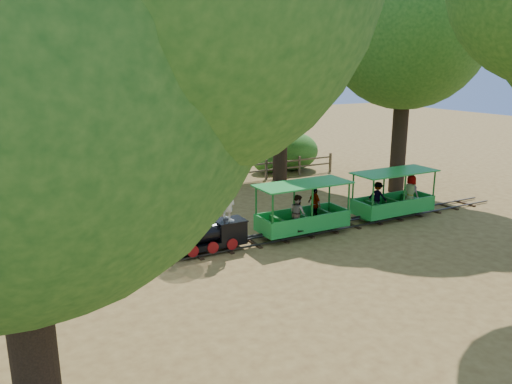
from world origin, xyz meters
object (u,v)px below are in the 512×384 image
locomotive (205,201)px  fence (172,178)px  carriage_rear (394,198)px  carriage_front (303,214)px

locomotive → fence: 8.18m
carriage_rear → fence: 9.99m
carriage_front → fence: size_ratio=0.18×
carriage_front → fence: (-1.88, 8.04, -0.18)m
locomotive → fence: size_ratio=0.16×
locomotive → carriage_rear: size_ratio=0.88×
carriage_front → fence: carriage_front is taller
locomotive → fence: locomotive is taller
carriage_rear → fence: (-5.97, 8.01, -0.19)m
locomotive → fence: (1.65, 7.94, -1.08)m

